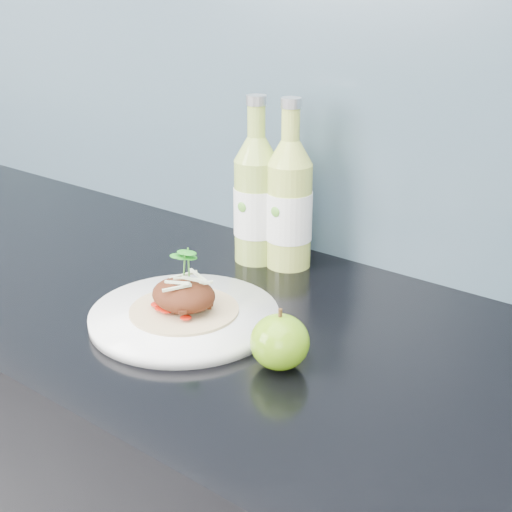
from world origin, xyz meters
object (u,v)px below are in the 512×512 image
object	(u,v)px
dinner_plate	(184,316)
cider_bottle_left	(256,200)
green_apple	(280,342)
cider_bottle_right	(289,205)

from	to	relation	value
dinner_plate	cider_bottle_left	size ratio (longest dim) A/B	0.97
green_apple	cider_bottle_left	xyz separation A→B (m)	(-0.24, 0.26, 0.07)
dinner_plate	green_apple	bearing A→B (deg)	-5.06
dinner_plate	cider_bottle_left	world-z (taller)	cider_bottle_left
dinner_plate	cider_bottle_right	world-z (taller)	cider_bottle_right
green_apple	cider_bottle_left	distance (m)	0.36
green_apple	cider_bottle_right	world-z (taller)	cider_bottle_right
cider_bottle_right	cider_bottle_left	bearing A→B (deg)	177.77
dinner_plate	green_apple	world-z (taller)	green_apple
green_apple	cider_bottle_right	size ratio (longest dim) A/B	0.29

